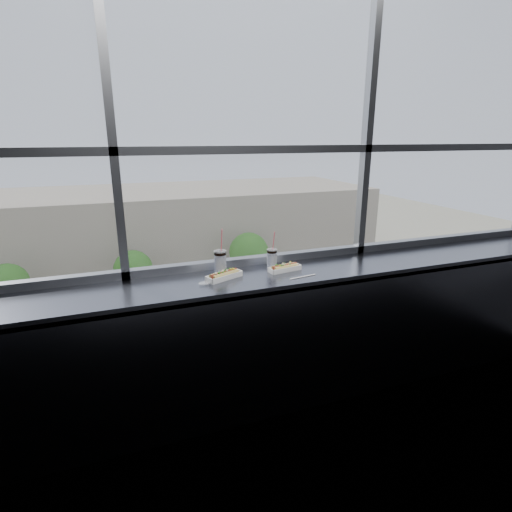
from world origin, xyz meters
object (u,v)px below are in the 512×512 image
object	(u,v)px
car_near_b	(10,401)
tree_center	(133,269)
loose_straw	(303,277)
pedestrian_b	(98,298)
soda_cup_right	(272,258)
pedestrian_c	(190,289)
soda_cup_left	(220,261)
tree_left	(8,284)
hotdog_tray_left	(224,275)
car_near_c	(113,382)
pedestrian_a	(26,308)
car_near_e	(384,330)
pedestrian_d	(244,276)
car_far_c	(281,293)
tree_right	(249,252)
car_near_d	(297,347)
hotdog_tray_right	(285,268)
wrapper	(205,283)

from	to	relation	value
car_near_b	tree_center	xyz separation A→B (m)	(6.55, 12.00, 1.96)
loose_straw	pedestrian_b	size ratio (longest dim) A/B	0.10
soda_cup_right	pedestrian_c	xyz separation A→B (m)	(4.42, 28.00, -11.18)
soda_cup_left	loose_straw	distance (m)	0.62
pedestrian_c	tree_left	distance (m)	13.01
car_near_b	tree_left	xyz separation A→B (m)	(-2.01, 12.00, 1.87)
car_near_b	pedestrian_c	world-z (taller)	car_near_b
loose_straw	tree_center	size ratio (longest dim) A/B	0.05
soda_cup_right	tree_left	xyz separation A→B (m)	(-8.42, 28.17, -9.10)
hotdog_tray_left	soda_cup_left	size ratio (longest dim) A/B	0.83
car_near_c	pedestrian_a	distance (m)	13.47
pedestrian_c	car_near_e	bearing A→B (deg)	-48.95
tree_left	tree_center	size ratio (longest dim) A/B	0.97
car_near_b	pedestrian_d	size ratio (longest dim) A/B	3.27
car_far_c	pedestrian_c	size ratio (longest dim) A/B	3.60
hotdog_tray_left	pedestrian_a	distance (m)	31.37
tree_right	car_near_c	bearing A→B (deg)	-133.80
pedestrian_a	car_near_d	bearing A→B (deg)	-127.16
hotdog_tray_right	pedestrian_a	distance (m)	31.47
soda_cup_right	tree_left	world-z (taller)	soda_cup_right
tree_center	pedestrian_a	bearing A→B (deg)	178.72
car_near_c	tree_center	xyz separation A→B (m)	(1.97, 12.00, 2.02)
soda_cup_right	car_far_c	distance (m)	28.72
hotdog_tray_right	pedestrian_d	bearing A→B (deg)	62.73
soda_cup_left	car_near_e	size ratio (longest dim) A/B	0.06
tree_right	wrapper	bearing A→B (deg)	-109.89
wrapper	car_near_b	world-z (taller)	wrapper
pedestrian_c	car_near_d	bearing A→B (deg)	-71.10
hotdog_tray_left	wrapper	xyz separation A→B (m)	(-0.16, -0.07, -0.02)
tree_center	tree_left	bearing A→B (deg)	180.00
soda_cup_right	car_near_b	bearing A→B (deg)	111.62
car_near_e	pedestrian_c	bearing A→B (deg)	42.80
soda_cup_left	car_near_d	xyz separation A→B (m)	(8.88, 16.17, -11.04)
hotdog_tray_left	soda_cup_left	xyz separation A→B (m)	(0.00, 0.10, 0.08)
car_near_c	tree_center	size ratio (longest dim) A/B	1.40
loose_straw	pedestrian_c	world-z (taller)	loose_straw
hotdog_tray_right	soda_cup_right	bearing A→B (deg)	122.06
pedestrian_a	tree_center	size ratio (longest dim) A/B	0.41
wrapper	car_near_e	size ratio (longest dim) A/B	0.01
wrapper	tree_center	world-z (taller)	wrapper
car_near_d	pedestrian_b	bearing A→B (deg)	43.63
hotdog_tray_left	car_near_c	distance (m)	19.67
hotdog_tray_right	car_near_e	size ratio (longest dim) A/B	0.04
pedestrian_a	pedestrian_c	size ratio (longest dim) A/B	1.00
car_near_e	tree_center	world-z (taller)	tree_center
pedestrian_b	car_near_c	bearing A→B (deg)	-86.08
car_near_b	hotdog_tray_right	bearing A→B (deg)	-165.05
loose_straw	pedestrian_c	xyz separation A→B (m)	(4.28, 28.26, -11.09)
hotdog_tray_left	tree_right	xyz separation A→B (m)	(10.09, 28.27, -8.53)
car_near_b	tree_right	size ratio (longest dim) A/B	1.31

